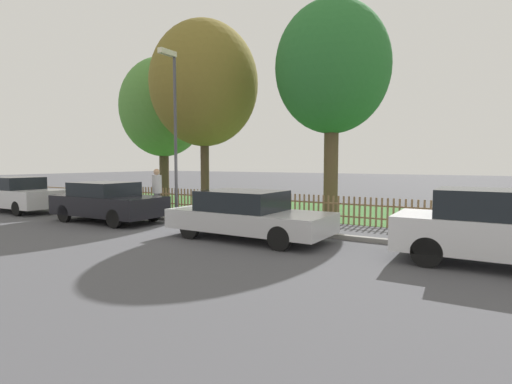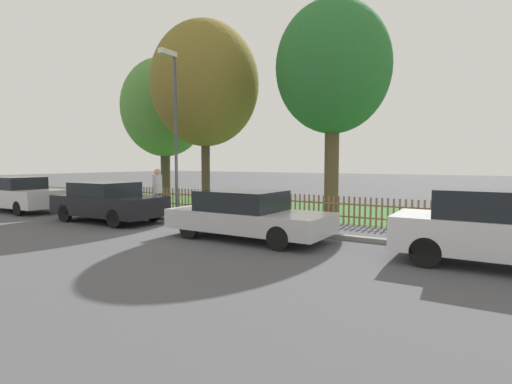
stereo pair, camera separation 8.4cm
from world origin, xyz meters
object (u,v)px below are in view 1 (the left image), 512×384
(parked_car_red_compact, at_px, (495,228))
(covered_motorcycle, at_px, (246,202))
(parked_car_black_saloon, at_px, (108,202))
(parked_car_silver_hatchback, at_px, (18,194))
(tree_mid_park, at_px, (332,68))
(pedestrian_near_fence, at_px, (157,189))
(street_lamp, at_px, (173,116))
(parked_car_navy_estate, at_px, (247,215))
(tree_behind_motorcycle, at_px, (204,84))
(tree_nearest_kerb, at_px, (163,108))

(parked_car_red_compact, bearing_deg, covered_motorcycle, 158.78)
(parked_car_black_saloon, xyz_separation_m, parked_car_red_compact, (11.60, 0.14, 0.06))
(parked_car_silver_hatchback, height_order, covered_motorcycle, parked_car_silver_hatchback)
(tree_mid_park, relative_size, pedestrian_near_fence, 4.74)
(tree_mid_park, relative_size, street_lamp, 1.44)
(parked_car_black_saloon, relative_size, parked_car_navy_estate, 0.92)
(parked_car_silver_hatchback, xyz_separation_m, tree_behind_motorcycle, (5.11, 6.11, 5.04))
(parked_car_red_compact, relative_size, pedestrian_near_fence, 2.13)
(tree_nearest_kerb, bearing_deg, covered_motorcycle, -29.40)
(parked_car_red_compact, relative_size, street_lamp, 0.65)
(parked_car_silver_hatchback, bearing_deg, tree_mid_park, 31.51)
(parked_car_silver_hatchback, bearing_deg, parked_car_red_compact, 0.78)
(parked_car_silver_hatchback, distance_m, parked_car_red_compact, 17.23)
(pedestrian_near_fence, bearing_deg, parked_car_silver_hatchback, 81.23)
(tree_behind_motorcycle, bearing_deg, covered_motorcycle, -34.83)
(covered_motorcycle, distance_m, pedestrian_near_fence, 3.60)
(parked_car_navy_estate, height_order, tree_mid_park, tree_mid_park)
(street_lamp, bearing_deg, parked_car_navy_estate, -22.69)
(parked_car_silver_hatchback, distance_m, tree_nearest_kerb, 9.39)
(tree_nearest_kerb, bearing_deg, pedestrian_near_fence, -47.38)
(tree_behind_motorcycle, distance_m, pedestrian_near_fence, 6.26)
(parked_car_silver_hatchback, relative_size, covered_motorcycle, 2.28)
(parked_car_navy_estate, height_order, covered_motorcycle, parked_car_navy_estate)
(parked_car_red_compact, xyz_separation_m, street_lamp, (-10.12, 1.63, 2.99))
(parked_car_navy_estate, xyz_separation_m, covered_motorcycle, (-2.04, 3.07, -0.02))
(tree_behind_motorcycle, xyz_separation_m, tree_mid_park, (6.10, 0.76, 0.15))
(tree_mid_park, bearing_deg, pedestrian_near_fence, -137.67)
(covered_motorcycle, bearing_deg, parked_car_silver_hatchback, -164.10)
(parked_car_navy_estate, bearing_deg, tree_mid_park, 92.23)
(covered_motorcycle, bearing_deg, tree_behind_motorcycle, 142.75)
(tree_behind_motorcycle, bearing_deg, tree_mid_park, 7.10)
(tree_nearest_kerb, distance_m, tree_mid_park, 10.98)
(parked_car_navy_estate, distance_m, tree_nearest_kerb, 14.54)
(parked_car_black_saloon, distance_m, street_lamp, 3.83)
(covered_motorcycle, height_order, tree_nearest_kerb, tree_nearest_kerb)
(tree_nearest_kerb, xyz_separation_m, pedestrian_near_fence, (5.64, -6.12, -4.21))
(parked_car_red_compact, bearing_deg, tree_behind_motorcycle, 153.16)
(parked_car_red_compact, bearing_deg, tree_mid_park, 131.21)
(parked_car_silver_hatchback, distance_m, tree_behind_motorcycle, 9.42)
(parked_car_silver_hatchback, relative_size, tree_nearest_kerb, 0.53)
(parked_car_navy_estate, distance_m, tree_behind_motorcycle, 10.15)
(parked_car_navy_estate, distance_m, tree_mid_park, 8.61)
(tree_mid_park, bearing_deg, parked_car_red_compact, -47.83)
(tree_nearest_kerb, height_order, street_lamp, tree_nearest_kerb)
(parked_car_red_compact, distance_m, tree_behind_motorcycle, 14.37)
(tree_behind_motorcycle, bearing_deg, parked_car_red_compact, -25.88)
(street_lamp, bearing_deg, tree_behind_motorcycle, 115.21)
(parked_car_navy_estate, xyz_separation_m, street_lamp, (-4.35, 1.82, 3.10))
(covered_motorcycle, xyz_separation_m, tree_nearest_kerb, (-9.07, 5.11, 4.60))
(parked_car_navy_estate, height_order, parked_car_red_compact, parked_car_red_compact)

